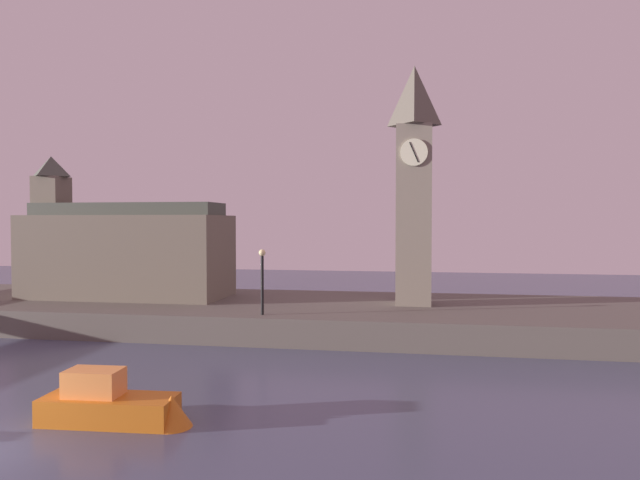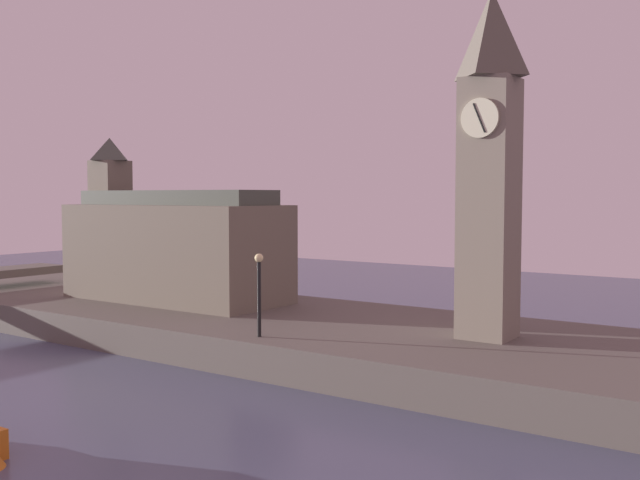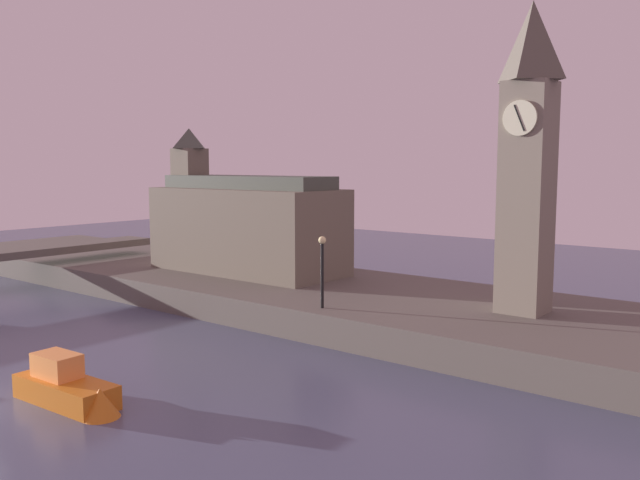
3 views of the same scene
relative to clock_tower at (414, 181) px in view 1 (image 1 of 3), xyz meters
The scene contains 5 objects.
far_embankment 14.09m from the clock_tower, behind, with size 70.00×12.00×1.50m, color #5B544C.
clock_tower is the anchor object (origin of this frame).
parliament_hall 19.18m from the clock_tower, behind, with size 12.85×5.48×9.22m.
streetlamp 10.63m from the clock_tower, 146.57° to the right, with size 0.36×0.36×3.44m.
boat_patrol_orange 21.31m from the clock_tower, 117.22° to the right, with size 4.96×1.76×1.75m.
Camera 1 is at (11.79, -13.69, 6.36)m, focal length 32.05 mm.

